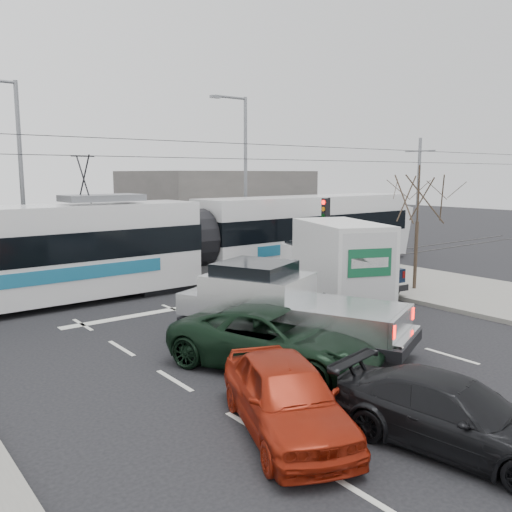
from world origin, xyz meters
TOP-DOWN VIEW (x-y plane):
  - ground at (0.00, 0.00)m, footprint 120.00×120.00m
  - sidewalk_right at (9.00, 0.00)m, footprint 6.00×60.00m
  - rails at (0.00, 10.00)m, footprint 60.00×1.60m
  - building_right at (12.00, 24.00)m, footprint 12.00×10.00m
  - bare_tree at (7.60, 2.50)m, footprint 2.40×2.40m
  - traffic_signal at (6.47, 6.50)m, footprint 0.44×0.44m
  - street_lamp_near at (7.31, 14.00)m, footprint 2.38×0.25m
  - street_lamp_far at (-4.19, 16.00)m, footprint 2.38×0.25m
  - catenary at (0.00, 10.00)m, footprint 60.00×0.20m
  - tram at (1.34, 9.53)m, footprint 26.81×3.28m
  - silver_pickup at (-1.38, 0.39)m, footprint 4.61×6.79m
  - box_truck at (3.28, 2.87)m, footprint 4.34×6.62m
  - navy_pickup at (5.54, 4.44)m, footprint 2.37×5.00m
  - green_car at (-2.60, -0.81)m, footprint 4.35×5.92m
  - red_car at (-4.60, -3.53)m, footprint 3.14×4.54m
  - dark_car at (-2.68, -5.80)m, footprint 2.59×4.61m

SIDE VIEW (x-z plane):
  - ground at x=0.00m, z-range 0.00..0.00m
  - rails at x=0.00m, z-range 0.00..0.03m
  - sidewalk_right at x=9.00m, z-range 0.00..0.15m
  - dark_car at x=-2.68m, z-range 0.00..1.26m
  - red_car at x=-4.60m, z-range 0.00..1.43m
  - green_car at x=-2.60m, z-range 0.00..1.49m
  - navy_pickup at x=5.54m, z-range -0.01..2.02m
  - silver_pickup at x=-1.38m, z-range -0.01..2.34m
  - box_truck at x=3.28m, z-range -0.02..3.12m
  - tram at x=1.34m, z-range -0.79..4.67m
  - building_right at x=12.00m, z-range 0.00..5.00m
  - traffic_signal at x=6.47m, z-range 0.94..4.54m
  - bare_tree at x=7.60m, z-range 1.29..6.29m
  - catenary at x=0.00m, z-range 0.38..7.38m
  - street_lamp_near at x=7.31m, z-range 0.61..9.61m
  - street_lamp_far at x=-4.19m, z-range 0.61..9.61m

